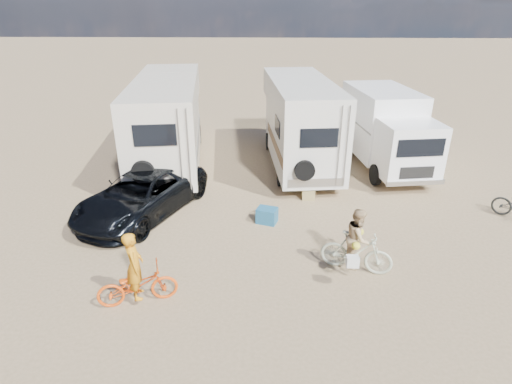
{
  "coord_description": "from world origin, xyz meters",
  "views": [
    {
      "loc": [
        -0.77,
        -8.77,
        6.22
      ],
      "look_at": [
        -1.08,
        1.91,
        1.3
      ],
      "focal_mm": 29.47,
      "sensor_mm": 36.0,
      "label": 1
    }
  ],
  "objects_px": {
    "crate": "(308,194)",
    "rider_man": "(135,272)",
    "bike_woman": "(356,252)",
    "cooler": "(267,215)",
    "box_truck": "(387,131)",
    "rv_left": "(168,122)",
    "rider_woman": "(357,244)",
    "dark_suv": "(142,194)",
    "rv_main": "(300,125)",
    "bike_man": "(137,285)"
  },
  "relations": [
    {
      "from": "bike_woman",
      "to": "crate",
      "type": "relative_size",
      "value": 4.16
    },
    {
      "from": "rv_left",
      "to": "rider_man",
      "type": "relative_size",
      "value": 5.14
    },
    {
      "from": "cooler",
      "to": "rv_main",
      "type": "bearing_deg",
      "value": 93.27
    },
    {
      "from": "rv_left",
      "to": "box_truck",
      "type": "xyz_separation_m",
      "value": [
        8.71,
        -0.35,
        -0.2
      ]
    },
    {
      "from": "rider_man",
      "to": "rider_woman",
      "type": "distance_m",
      "value": 5.26
    },
    {
      "from": "rv_left",
      "to": "dark_suv",
      "type": "distance_m",
      "value": 4.77
    },
    {
      "from": "crate",
      "to": "rider_man",
      "type": "bearing_deg",
      "value": -127.47
    },
    {
      "from": "rv_left",
      "to": "box_truck",
      "type": "height_order",
      "value": "rv_left"
    },
    {
      "from": "dark_suv",
      "to": "rider_woman",
      "type": "height_order",
      "value": "rider_woman"
    },
    {
      "from": "dark_suv",
      "to": "bike_woman",
      "type": "distance_m",
      "value": 6.79
    },
    {
      "from": "dark_suv",
      "to": "crate",
      "type": "relative_size",
      "value": 11.32
    },
    {
      "from": "rv_left",
      "to": "rv_main",
      "type": "bearing_deg",
      "value": -9.73
    },
    {
      "from": "bike_man",
      "to": "crate",
      "type": "xyz_separation_m",
      "value": [
        4.26,
        5.55,
        -0.29
      ]
    },
    {
      "from": "bike_woman",
      "to": "rider_man",
      "type": "distance_m",
      "value": 5.27
    },
    {
      "from": "bike_man",
      "to": "cooler",
      "type": "relative_size",
      "value": 2.95
    },
    {
      "from": "box_truck",
      "to": "rider_man",
      "type": "xyz_separation_m",
      "value": [
        -7.54,
        -8.58,
        -0.7
      ]
    },
    {
      "from": "rv_left",
      "to": "cooler",
      "type": "relative_size",
      "value": 13.87
    },
    {
      "from": "dark_suv",
      "to": "crate",
      "type": "xyz_separation_m",
      "value": [
        5.32,
        1.28,
        -0.5
      ]
    },
    {
      "from": "rv_main",
      "to": "cooler",
      "type": "xyz_separation_m",
      "value": [
        -1.26,
        -4.93,
        -1.47
      ]
    },
    {
      "from": "dark_suv",
      "to": "rider_man",
      "type": "relative_size",
      "value": 3.01
    },
    {
      "from": "bike_man",
      "to": "rider_woman",
      "type": "xyz_separation_m",
      "value": [
        5.08,
        1.38,
        0.31
      ]
    },
    {
      "from": "box_truck",
      "to": "cooler",
      "type": "relative_size",
      "value": 9.27
    },
    {
      "from": "box_truck",
      "to": "bike_woman",
      "type": "height_order",
      "value": "box_truck"
    },
    {
      "from": "box_truck",
      "to": "crate",
      "type": "bearing_deg",
      "value": -145.13
    },
    {
      "from": "bike_woman",
      "to": "bike_man",
      "type": "bearing_deg",
      "value": 123.44
    },
    {
      "from": "bike_woman",
      "to": "cooler",
      "type": "bearing_deg",
      "value": 60.78
    },
    {
      "from": "bike_man",
      "to": "cooler",
      "type": "height_order",
      "value": "bike_man"
    },
    {
      "from": "rv_left",
      "to": "bike_woman",
      "type": "height_order",
      "value": "rv_left"
    },
    {
      "from": "dark_suv",
      "to": "bike_man",
      "type": "height_order",
      "value": "dark_suv"
    },
    {
      "from": "rider_man",
      "to": "rider_woman",
      "type": "height_order",
      "value": "rider_man"
    },
    {
      "from": "crate",
      "to": "box_truck",
      "type": "bearing_deg",
      "value": 42.66
    },
    {
      "from": "box_truck",
      "to": "bike_man",
      "type": "xyz_separation_m",
      "value": [
        -7.54,
        -8.58,
        -1.04
      ]
    },
    {
      "from": "bike_man",
      "to": "rider_woman",
      "type": "bearing_deg",
      "value": -91.62
    },
    {
      "from": "rv_main",
      "to": "rv_left",
      "type": "distance_m",
      "value": 5.29
    },
    {
      "from": "rv_main",
      "to": "rider_woman",
      "type": "relative_size",
      "value": 4.41
    },
    {
      "from": "bike_man",
      "to": "dark_suv",
      "type": "bearing_deg",
      "value": -2.76
    },
    {
      "from": "rv_main",
      "to": "cooler",
      "type": "bearing_deg",
      "value": -110.48
    },
    {
      "from": "dark_suv",
      "to": "bike_woman",
      "type": "height_order",
      "value": "dark_suv"
    },
    {
      "from": "rv_main",
      "to": "rv_left",
      "type": "relative_size",
      "value": 0.82
    },
    {
      "from": "rv_left",
      "to": "crate",
      "type": "bearing_deg",
      "value": -39.54
    },
    {
      "from": "cooler",
      "to": "crate",
      "type": "distance_m",
      "value": 2.24
    },
    {
      "from": "rv_main",
      "to": "crate",
      "type": "xyz_separation_m",
      "value": [
        0.14,
        -3.18,
        -1.53
      ]
    },
    {
      "from": "box_truck",
      "to": "dark_suv",
      "type": "xyz_separation_m",
      "value": [
        -8.61,
        -4.31,
        -0.83
      ]
    },
    {
      "from": "rider_woman",
      "to": "cooler",
      "type": "bearing_deg",
      "value": 60.78
    },
    {
      "from": "rv_main",
      "to": "dark_suv",
      "type": "bearing_deg",
      "value": -145.41
    },
    {
      "from": "box_truck",
      "to": "bike_woman",
      "type": "bearing_deg",
      "value": -116.67
    },
    {
      "from": "crate",
      "to": "rv_left",
      "type": "bearing_deg",
      "value": 148.1
    },
    {
      "from": "rv_left",
      "to": "rider_man",
      "type": "bearing_deg",
      "value": -90.17
    },
    {
      "from": "rv_left",
      "to": "bike_woman",
      "type": "distance_m",
      "value": 9.87
    },
    {
      "from": "rv_main",
      "to": "rider_woman",
      "type": "bearing_deg",
      "value": -88.71
    }
  ]
}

